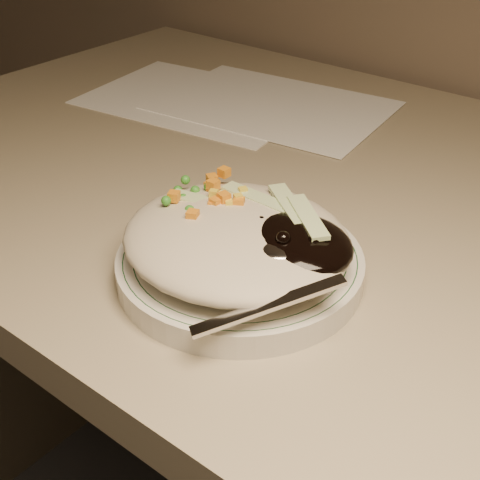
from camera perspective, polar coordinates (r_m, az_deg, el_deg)
The scene contains 5 objects.
desk at distance 0.79m, azimuth 14.04°, elevation -11.27°, with size 1.40×0.70×0.74m.
plate at distance 0.56m, azimuth 0.00°, elevation -2.23°, with size 0.21×0.21×0.02m, color silver.
plate_rim at distance 0.56m, azimuth 0.00°, elevation -1.39°, with size 0.20×0.20×0.00m.
meal at distance 0.54m, azimuth 0.30°, elevation 0.31°, with size 0.21×0.19×0.05m.
papers at distance 0.93m, azimuth -0.40°, elevation 11.69°, with size 0.42×0.29×0.00m.
Camera 1 is at (0.20, 0.84, 1.07)m, focal length 50.00 mm.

